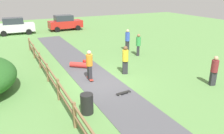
# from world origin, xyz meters

# --- Properties ---
(ground_plane) EXTENTS (60.00, 60.00, 0.00)m
(ground_plane) POSITION_xyz_m (0.00, 0.00, 0.00)
(ground_plane) COLOR #60934C
(asphalt_path) EXTENTS (2.40, 28.00, 0.02)m
(asphalt_path) POSITION_xyz_m (0.00, 0.00, 0.01)
(asphalt_path) COLOR #515156
(asphalt_path) RESTS_ON ground_plane
(wooden_fence) EXTENTS (0.12, 18.12, 1.10)m
(wooden_fence) POSITION_xyz_m (-2.60, 0.00, 0.67)
(wooden_fence) COLOR olive
(wooden_fence) RESTS_ON ground_plane
(trash_bin) EXTENTS (0.56, 0.56, 0.90)m
(trash_bin) POSITION_xyz_m (-1.80, -3.04, 0.45)
(trash_bin) COLOR black
(trash_bin) RESTS_ON ground_plane
(skater_riding) EXTENTS (0.40, 0.81, 1.79)m
(skater_riding) POSITION_xyz_m (-0.34, 0.39, 1.02)
(skater_riding) COLOR #B23326
(skater_riding) RESTS_ON asphalt_path
(skater_fallen) EXTENTS (1.35, 1.38, 0.36)m
(skater_fallen) POSITION_xyz_m (-0.09, 2.75, 0.20)
(skater_fallen) COLOR red
(skater_fallen) RESTS_ON asphalt_path
(skateboard_loose) EXTENTS (0.82, 0.27, 0.08)m
(skateboard_loose) POSITION_xyz_m (0.52, -2.17, 0.09)
(skateboard_loose) COLOR black
(skateboard_loose) RESTS_ON asphalt_path
(bystander_maroon) EXTENTS (0.45, 0.45, 1.71)m
(bystander_maroon) POSITION_xyz_m (5.52, -3.40, 0.94)
(bystander_maroon) COLOR #2D2D33
(bystander_maroon) RESTS_ON ground_plane
(bystander_yellow) EXTENTS (0.49, 0.49, 1.82)m
(bystander_yellow) POSITION_xyz_m (2.03, 0.34, 1.01)
(bystander_yellow) COLOR #2D2D33
(bystander_yellow) RESTS_ON ground_plane
(bystander_green) EXTENTS (0.53, 0.53, 1.76)m
(bystander_green) POSITION_xyz_m (5.00, 3.43, 0.97)
(bystander_green) COLOR #2D2D33
(bystander_green) RESTS_ON ground_plane
(bystander_blue) EXTENTS (0.50, 0.50, 1.87)m
(bystander_blue) POSITION_xyz_m (4.95, 5.07, 1.04)
(bystander_blue) COLOR #2D2D33
(bystander_blue) RESTS_ON ground_plane
(parked_car_white) EXTENTS (4.26, 2.13, 1.92)m
(parked_car_white) POSITION_xyz_m (-3.08, 17.41, 0.96)
(parked_car_white) COLOR silver
(parked_car_white) RESTS_ON ground_plane
(parked_car_red) EXTENTS (4.24, 2.08, 1.92)m
(parked_car_red) POSITION_xyz_m (2.89, 17.41, 0.96)
(parked_car_red) COLOR red
(parked_car_red) RESTS_ON ground_plane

